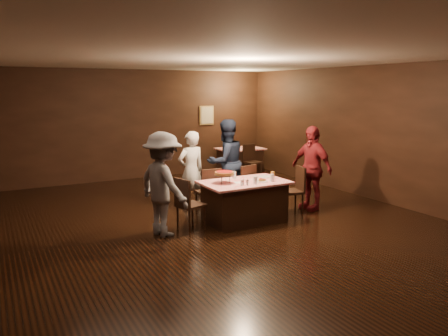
% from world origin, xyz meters
% --- Properties ---
extents(room, '(10.00, 10.04, 3.02)m').
position_xyz_m(room, '(0.00, 0.01, 2.14)').
color(room, black).
rests_on(room, ground).
extents(main_table, '(1.60, 1.00, 0.77)m').
position_xyz_m(main_table, '(0.56, 0.07, 0.39)').
color(main_table, '#B90C13').
rests_on(main_table, ground).
extents(back_table, '(1.30, 0.90, 0.77)m').
position_xyz_m(back_table, '(2.87, 4.13, 0.39)').
color(back_table, '#BD0E0C').
rests_on(back_table, ground).
extents(chair_far_left, '(0.43, 0.43, 0.95)m').
position_xyz_m(chair_far_left, '(0.16, 0.82, 0.47)').
color(chair_far_left, black).
rests_on(chair_far_left, ground).
extents(chair_far_right, '(0.50, 0.50, 0.95)m').
position_xyz_m(chair_far_right, '(0.96, 0.82, 0.47)').
color(chair_far_right, black).
rests_on(chair_far_right, ground).
extents(chair_end_left, '(0.51, 0.51, 0.95)m').
position_xyz_m(chair_end_left, '(-0.54, 0.07, 0.47)').
color(chair_end_left, black).
rests_on(chair_end_left, ground).
extents(chair_end_right, '(0.51, 0.51, 0.95)m').
position_xyz_m(chair_end_right, '(1.66, 0.07, 0.47)').
color(chair_end_right, black).
rests_on(chair_end_right, ground).
extents(chair_back_near, '(0.45, 0.45, 0.95)m').
position_xyz_m(chair_back_near, '(2.87, 3.43, 0.47)').
color(chair_back_near, black).
rests_on(chair_back_near, ground).
extents(chair_back_far, '(0.42, 0.42, 0.95)m').
position_xyz_m(chair_back_far, '(2.87, 4.73, 0.47)').
color(chair_back_far, black).
rests_on(chair_back_far, ground).
extents(diner_white_jacket, '(0.64, 0.46, 1.63)m').
position_xyz_m(diner_white_jacket, '(0.04, 1.32, 0.82)').
color(diner_white_jacket, silver).
rests_on(diner_white_jacket, ground).
extents(diner_navy_hoodie, '(0.95, 0.77, 1.84)m').
position_xyz_m(diner_navy_hoodie, '(0.87, 1.34, 0.92)').
color(diner_navy_hoodie, '#161E33').
rests_on(diner_navy_hoodie, ground).
extents(diner_grey_knit, '(0.94, 1.28, 1.78)m').
position_xyz_m(diner_grey_knit, '(-1.05, 0.04, 0.89)').
color(diner_grey_knit, slate).
rests_on(diner_grey_knit, ground).
extents(diner_red_shirt, '(0.57, 1.07, 1.74)m').
position_xyz_m(diner_red_shirt, '(2.22, 0.15, 0.87)').
color(diner_red_shirt, maroon).
rests_on(diner_red_shirt, ground).
extents(pizza_stand, '(0.38, 0.38, 0.22)m').
position_xyz_m(pizza_stand, '(0.16, 0.12, 0.95)').
color(pizza_stand, black).
rests_on(pizza_stand, main_table).
extents(plate_with_slice, '(0.25, 0.25, 0.06)m').
position_xyz_m(plate_with_slice, '(0.81, -0.11, 0.80)').
color(plate_with_slice, white).
rests_on(plate_with_slice, main_table).
extents(plate_empty, '(0.25, 0.25, 0.01)m').
position_xyz_m(plate_empty, '(1.11, 0.22, 0.78)').
color(plate_empty, white).
rests_on(plate_empty, main_table).
extents(glass_front_left, '(0.08, 0.08, 0.14)m').
position_xyz_m(glass_front_left, '(0.61, -0.23, 0.84)').
color(glass_front_left, silver).
rests_on(glass_front_left, main_table).
extents(glass_front_right, '(0.08, 0.08, 0.14)m').
position_xyz_m(glass_front_right, '(1.01, -0.18, 0.84)').
color(glass_front_right, silver).
rests_on(glass_front_right, main_table).
extents(glass_amber, '(0.08, 0.08, 0.14)m').
position_xyz_m(glass_amber, '(1.16, 0.02, 0.84)').
color(glass_amber, '#BF7F26').
rests_on(glass_amber, main_table).
extents(glass_back, '(0.08, 0.08, 0.14)m').
position_xyz_m(glass_back, '(0.51, 0.37, 0.84)').
color(glass_back, silver).
rests_on(glass_back, main_table).
extents(condiments, '(0.17, 0.10, 0.09)m').
position_xyz_m(condiments, '(0.38, -0.22, 0.82)').
color(condiments, silver).
rests_on(condiments, main_table).
extents(napkin_center, '(0.19, 0.19, 0.01)m').
position_xyz_m(napkin_center, '(0.86, 0.07, 0.77)').
color(napkin_center, white).
rests_on(napkin_center, main_table).
extents(napkin_left, '(0.21, 0.21, 0.01)m').
position_xyz_m(napkin_left, '(0.41, 0.02, 0.77)').
color(napkin_left, white).
rests_on(napkin_left, main_table).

